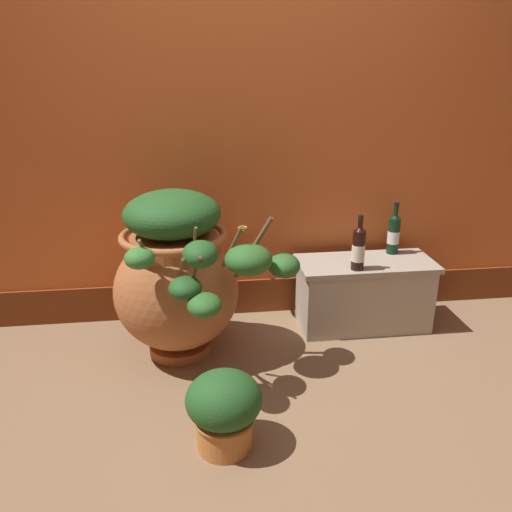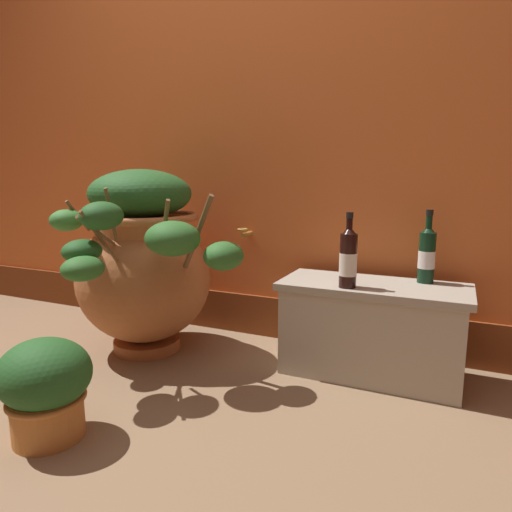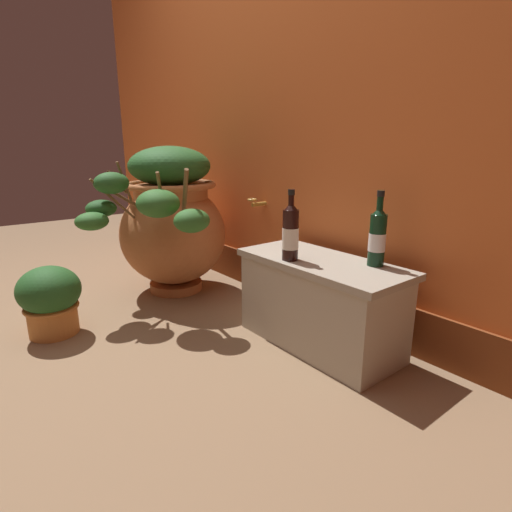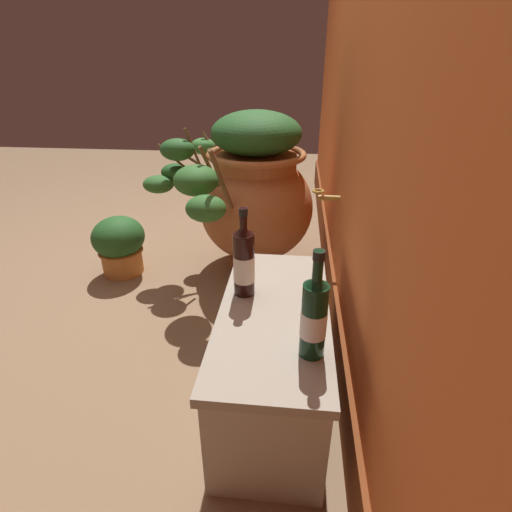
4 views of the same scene
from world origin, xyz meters
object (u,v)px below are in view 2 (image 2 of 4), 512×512
object	(u,v)px
terracotta_urn	(143,262)
potted_shrub	(45,386)
wine_bottle_middle	(427,253)
wine_bottle_left	(348,257)

from	to	relation	value
terracotta_urn	potted_shrub	xyz separation A→B (m)	(0.18, -0.74, -0.27)
terracotta_urn	wine_bottle_middle	xyz separation A→B (m)	(1.25, 0.30, 0.08)
terracotta_urn	wine_bottle_left	distance (m)	0.97
wine_bottle_middle	terracotta_urn	bearing A→B (deg)	-166.60
wine_bottle_left	potted_shrub	size ratio (longest dim) A/B	0.91
wine_bottle_middle	potted_shrub	size ratio (longest dim) A/B	0.92
wine_bottle_left	wine_bottle_middle	xyz separation A→B (m)	(0.28, 0.22, 0.00)
potted_shrub	wine_bottle_left	bearing A→B (deg)	46.11
terracotta_urn	wine_bottle_left	xyz separation A→B (m)	(0.97, 0.08, 0.08)
terracotta_urn	wine_bottle_middle	world-z (taller)	terracotta_urn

